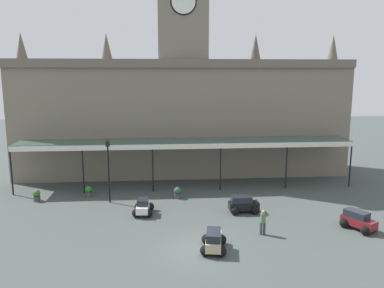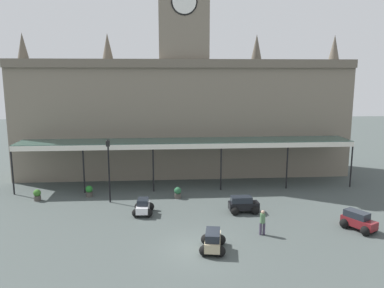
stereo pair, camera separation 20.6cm
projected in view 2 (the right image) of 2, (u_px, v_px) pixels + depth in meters
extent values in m
plane|color=#434B49|center=(200.00, 249.00, 23.01)|extent=(140.00, 140.00, 0.00)
cube|color=slate|center=(183.00, 118.00, 39.93)|extent=(33.42, 5.77, 11.71)
cube|color=#685F52|center=(185.00, 63.00, 35.97)|extent=(33.42, 0.30, 0.80)
cube|color=slate|center=(183.00, 17.00, 38.12)|extent=(4.80, 4.80, 8.41)
cylinder|color=white|center=(184.00, 1.00, 35.52)|extent=(2.20, 0.12, 2.20)
cylinder|color=black|center=(184.00, 2.00, 35.56)|extent=(2.46, 0.06, 2.46)
cone|color=#5B5448|center=(22.00, 46.00, 37.49)|extent=(1.10, 1.10, 2.60)
cone|color=#5B5448|center=(107.00, 46.00, 38.09)|extent=(1.10, 1.10, 2.60)
cone|color=#5B5448|center=(257.00, 47.00, 39.19)|extent=(1.10, 1.10, 2.60)
cone|color=#5B5448|center=(334.00, 48.00, 39.79)|extent=(1.10, 1.10, 2.60)
cube|color=#38564C|center=(186.00, 141.00, 35.22)|extent=(30.24, 3.20, 0.16)
cube|color=silver|center=(187.00, 146.00, 33.69)|extent=(30.24, 0.12, 0.44)
cylinder|color=black|center=(12.00, 171.00, 33.09)|extent=(0.14, 0.14, 4.19)
cylinder|color=black|center=(84.00, 170.00, 33.53)|extent=(0.14, 0.14, 4.19)
cylinder|color=black|center=(153.00, 169.00, 33.97)|extent=(0.14, 0.14, 4.19)
cylinder|color=black|center=(221.00, 167.00, 34.41)|extent=(0.14, 0.14, 4.19)
cylinder|color=black|center=(287.00, 166.00, 34.86)|extent=(0.14, 0.14, 4.19)
cylinder|color=black|center=(351.00, 165.00, 35.30)|extent=(0.14, 0.14, 4.19)
cube|color=tan|center=(213.00, 241.00, 22.79)|extent=(1.26, 2.37, 0.55)
cube|color=#1E232B|center=(213.00, 235.00, 22.50)|extent=(1.08, 1.67, 0.45)
sphere|color=black|center=(206.00, 239.00, 23.63)|extent=(0.64, 0.64, 0.64)
sphere|color=black|center=(221.00, 240.00, 23.54)|extent=(0.64, 0.64, 0.64)
sphere|color=black|center=(204.00, 251.00, 22.11)|extent=(0.64, 0.64, 0.64)
sphere|color=black|center=(220.00, 251.00, 22.03)|extent=(0.64, 0.64, 0.64)
cube|color=black|center=(244.00, 206.00, 28.99)|extent=(2.28, 0.96, 0.55)
cube|color=#1E232B|center=(241.00, 199.00, 28.88)|extent=(1.57, 0.87, 0.45)
sphere|color=black|center=(252.00, 206.00, 29.55)|extent=(0.64, 0.64, 0.64)
sphere|color=black|center=(255.00, 210.00, 28.67)|extent=(0.64, 0.64, 0.64)
sphere|color=black|center=(232.00, 207.00, 29.39)|extent=(0.64, 0.64, 0.64)
sphere|color=black|center=(235.00, 211.00, 28.51)|extent=(0.64, 0.64, 0.64)
cube|color=silver|center=(143.00, 207.00, 28.72)|extent=(1.01, 2.10, 0.50)
cube|color=#1E232B|center=(143.00, 202.00, 28.59)|extent=(0.87, 1.15, 0.42)
sphere|color=black|center=(139.00, 207.00, 29.42)|extent=(0.64, 0.64, 0.64)
sphere|color=black|center=(150.00, 207.00, 29.43)|extent=(0.64, 0.64, 0.64)
sphere|color=black|center=(136.00, 213.00, 28.09)|extent=(0.64, 0.64, 0.64)
sphere|color=black|center=(148.00, 213.00, 28.10)|extent=(0.64, 0.64, 0.64)
cube|color=maroon|center=(359.00, 222.00, 25.72)|extent=(1.89, 2.40, 0.55)
cube|color=#1E232B|center=(357.00, 214.00, 25.80)|extent=(1.49, 1.76, 0.45)
sphere|color=black|center=(373.00, 228.00, 25.38)|extent=(0.64, 0.64, 0.64)
sphere|color=black|center=(365.00, 231.00, 24.88)|extent=(0.64, 0.64, 0.64)
sphere|color=black|center=(352.00, 221.00, 26.64)|extent=(0.64, 0.64, 0.64)
sphere|color=black|center=(344.00, 223.00, 26.15)|extent=(0.64, 0.64, 0.64)
cylinder|color=#3F384C|center=(261.00, 229.00, 24.99)|extent=(0.17, 0.17, 0.82)
cylinder|color=#3F384C|center=(264.00, 229.00, 25.01)|extent=(0.17, 0.17, 0.82)
cylinder|color=#4C724C|center=(263.00, 218.00, 24.87)|extent=(0.34, 0.34, 0.62)
sphere|color=tan|center=(263.00, 212.00, 24.80)|extent=(0.23, 0.23, 0.23)
cylinder|color=black|center=(109.00, 175.00, 31.02)|extent=(0.13, 0.13, 4.66)
cube|color=black|center=(108.00, 143.00, 30.56)|extent=(0.30, 0.30, 0.44)
sphere|color=black|center=(108.00, 140.00, 30.51)|extent=(0.14, 0.14, 0.14)
cylinder|color=#47423D|center=(89.00, 194.00, 32.83)|extent=(0.56, 0.56, 0.42)
sphere|color=#227127|center=(89.00, 189.00, 32.75)|extent=(0.60, 0.60, 0.60)
cylinder|color=#47423D|center=(37.00, 198.00, 31.77)|extent=(0.56, 0.56, 0.42)
sphere|color=#346925|center=(37.00, 193.00, 31.69)|extent=(0.60, 0.60, 0.60)
cylinder|color=#47423D|center=(178.00, 196.00, 32.41)|extent=(0.56, 0.56, 0.42)
sphere|color=#255C39|center=(178.00, 191.00, 32.33)|extent=(0.60, 0.60, 0.60)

